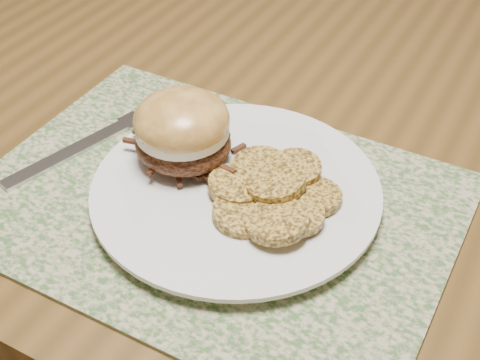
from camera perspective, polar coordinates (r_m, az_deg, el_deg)
name	(u,v)px	position (r m, az deg, el deg)	size (l,w,h in m)	color
dining_table	(145,90)	(0.96, -8.10, 7.62)	(1.50, 0.90, 0.75)	brown
placemat	(212,203)	(0.64, -2.38, -1.94)	(0.45, 0.33, 0.00)	#3F6232
dinner_plate	(236,192)	(0.64, -0.34, -1.03)	(0.26, 0.26, 0.02)	white
pork_sandwich	(182,130)	(0.65, -4.95, 4.26)	(0.11, 0.11, 0.07)	black
roasted_potatoes	(274,193)	(0.61, 2.89, -1.15)	(0.13, 0.15, 0.03)	gold
fork	(92,141)	(0.73, -12.49, 3.24)	(0.08, 0.20, 0.00)	#B9B9C0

